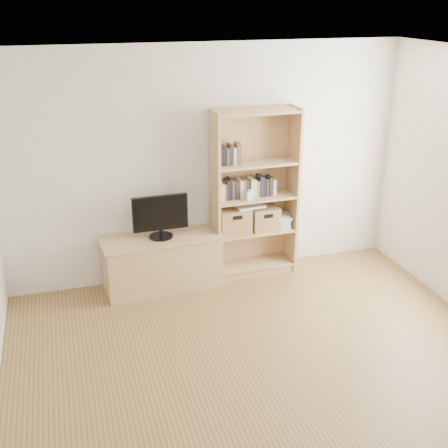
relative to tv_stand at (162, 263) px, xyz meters
name	(u,v)px	position (x,y,z in m)	size (l,w,h in m)	color
floor	(290,407)	(0.59, -2.26, -0.29)	(4.50, 5.00, 0.01)	brown
back_wall	(207,165)	(0.59, 0.24, 1.01)	(4.50, 0.02, 2.60)	silver
ceiling	(309,72)	(0.59, -2.26, 2.31)	(4.50, 5.00, 0.01)	white
tv_stand	(162,263)	(0.00, 0.00, 0.00)	(1.26, 0.47, 0.58)	tan
bookshelf	(255,194)	(1.09, 0.07, 0.67)	(0.96, 0.34, 1.92)	tan
television	(160,217)	(0.00, 0.00, 0.55)	(0.60, 0.05, 0.47)	black
books_row_mid	(254,186)	(1.09, 0.09, 0.76)	(0.84, 0.16, 0.23)	silver
books_row_upper	(236,155)	(0.88, 0.08, 1.14)	(0.37, 0.13, 0.19)	silver
baby_monitor	(249,196)	(0.99, -0.04, 0.70)	(0.05, 0.03, 0.10)	white
basket_left	(233,220)	(0.84, 0.05, 0.39)	(0.36, 0.29, 0.29)	#9D7C46
basket_right	(264,218)	(1.21, 0.06, 0.38)	(0.32, 0.26, 0.26)	#9D7C46
laptop	(249,205)	(1.02, 0.05, 0.55)	(0.33, 0.23, 0.03)	silver
magazine_stack	(281,221)	(1.42, 0.07, 0.31)	(0.19, 0.27, 0.13)	beige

